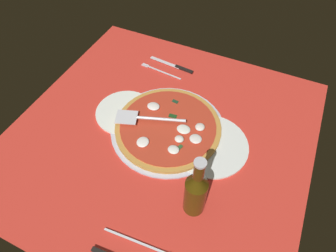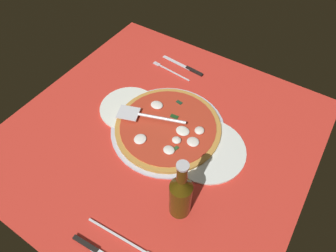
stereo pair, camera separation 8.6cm
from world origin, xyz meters
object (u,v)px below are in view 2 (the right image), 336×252
Objects in this scene: pizza_server at (147,116)px; place_setting_near at (110,246)px; pizza at (168,127)px; place_setting_far at (179,70)px; beer_bottle at (181,194)px; dinner_plate_right at (207,150)px; dinner_plate_left at (129,108)px.

pizza_server is 1.04× the size of place_setting_near.
pizza_server is (-7.65, -1.45, 2.26)cm from pizza.
beer_bottle reaches higher than place_setting_far.
place_setting_far is at bearing 134.38° from dinner_plate_right.
beer_bottle is at bearing 121.74° from pizza_server.
dinner_plate_right is at bearing 76.18° from place_setting_near.
dinner_plate_right is 1.21× the size of place_setting_far.
dinner_plate_right is 1.07× the size of beer_bottle.
place_setting_near is 1.07× the size of place_setting_far.
place_setting_near is (8.13, -40.64, -1.29)cm from pizza.
dinner_plate_right is 40.76cm from place_setting_near.
place_setting_far is at bearing -99.16° from pizza_server.
pizza_server is at bearing 141.13° from beer_bottle.
place_setting_far reaches higher than dinner_plate_left.
place_setting_near and place_setting_far have the same top height.
beer_bottle is at bearing -32.62° from dinner_plate_left.
place_setting_far is 59.84cm from beer_bottle.
beer_bottle is (18.07, -22.19, 7.81)cm from pizza.
place_setting_near is 0.95× the size of beer_bottle.
dinner_plate_left is 0.88× the size of beer_bottle.
place_setting_far is (4.18, 27.78, -0.14)cm from dinner_plate_left.
pizza_server is (-22.66, -0.99, 3.40)cm from dinner_plate_right.
place_setting_near is at bearing 112.52° from place_setting_far.
beer_bottle is (25.72, -20.73, 5.55)cm from pizza_server.
dinner_plate_left is 32.19cm from dinner_plate_right.
pizza_server is 42.40cm from place_setting_near.
place_setting_far is at bearing 102.96° from place_setting_near.
place_setting_far is (-28.00, 28.61, -0.14)cm from dinner_plate_right.
place_setting_near is (25.31, -41.01, -0.15)cm from dinner_plate_left.
pizza_server is at bearing -177.50° from dinner_plate_right.
place_setting_near reaches higher than dinner_plate_left.
beer_bottle is at bearing 57.57° from place_setting_near.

